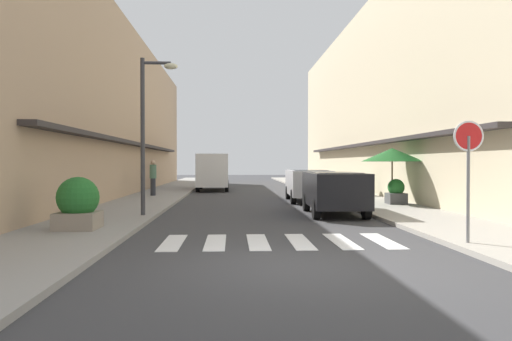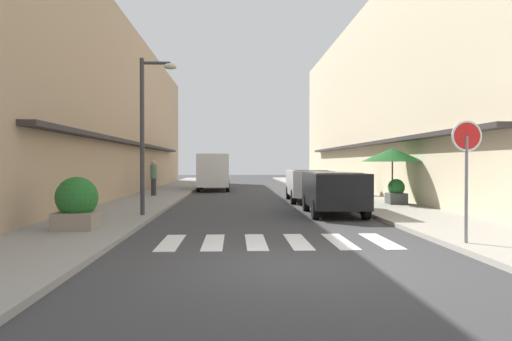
{
  "view_description": "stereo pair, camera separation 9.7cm",
  "coord_description": "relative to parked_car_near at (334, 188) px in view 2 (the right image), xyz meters",
  "views": [
    {
      "loc": [
        -1.05,
        -8.03,
        1.78
      ],
      "look_at": [
        -0.07,
        11.3,
        1.48
      ],
      "focal_mm": 32.98,
      "sensor_mm": 36.0,
      "label": 1
    },
    {
      "loc": [
        -0.95,
        -8.04,
        1.78
      ],
      "look_at": [
        -0.07,
        11.3,
        1.48
      ],
      "focal_mm": 32.98,
      "sensor_mm": 36.0,
      "label": 2
    }
  ],
  "objects": [
    {
      "name": "building_row_right",
      "position": [
        6.47,
        10.08,
        4.45
      ],
      "size": [
        5.5,
        39.95,
        10.74
      ],
      "color": "beige",
      "rests_on": "ground_plane"
    },
    {
      "name": "cafe_umbrella",
      "position": [
        3.08,
        3.09,
        1.2
      ],
      "size": [
        2.51,
        2.51,
        2.28
      ],
      "color": "#262626",
      "rests_on": "sidewalk_right"
    },
    {
      "name": "pedestrian_walking_near",
      "position": [
        -7.55,
        8.34,
        0.17
      ],
      "size": [
        0.34,
        0.34,
        1.82
      ],
      "rotation": [
        0.0,
        0.0,
        5.57
      ],
      "color": "#282B33",
      "rests_on": "sidewalk_left"
    },
    {
      "name": "planter_corner",
      "position": [
        -7.38,
        -3.9,
        -0.17
      ],
      "size": [
        1.05,
        1.05,
        1.32
      ],
      "color": "gray",
      "rests_on": "sidewalk_left"
    },
    {
      "name": "crosswalk",
      "position": [
        -2.45,
        -5.4,
        -0.91
      ],
      "size": [
        5.2,
        2.2,
        0.01
      ],
      "color": "silver",
      "rests_on": "ground_plane"
    },
    {
      "name": "parked_car_mid",
      "position": [
        0.0,
        5.63,
        0.0
      ],
      "size": [
        1.95,
        4.42,
        1.47
      ],
      "color": "silver",
      "rests_on": "ground_plane"
    },
    {
      "name": "delivery_van",
      "position": [
        -4.75,
        14.87,
        0.49
      ],
      "size": [
        2.05,
        5.42,
        2.37
      ],
      "color": "silver",
      "rests_on": "ground_plane"
    },
    {
      "name": "sidewalk_left",
      "position": [
        -7.41,
        8.97,
        -0.86
      ],
      "size": [
        2.93,
        59.04,
        0.12
      ],
      "primitive_type": "cube",
      "color": "gray",
      "rests_on": "ground_plane"
    },
    {
      "name": "round_street_sign",
      "position": [
        1.42,
        -6.38,
        1.15
      ],
      "size": [
        0.65,
        0.07,
        2.55
      ],
      "color": "slate",
      "rests_on": "sidewalk_right"
    },
    {
      "name": "planter_midblock",
      "position": [
        3.18,
        2.89,
        -0.32
      ],
      "size": [
        0.73,
        0.73,
        1.02
      ],
      "color": "#4C4C4C",
      "rests_on": "sidewalk_right"
    },
    {
      "name": "building_row_left",
      "position": [
        -11.37,
        10.08,
        3.68
      ],
      "size": [
        5.5,
        39.95,
        9.2
      ],
      "color": "tan",
      "rests_on": "ground_plane"
    },
    {
      "name": "parked_car_near",
      "position": [
        0.0,
        0.0,
        0.0
      ],
      "size": [
        1.93,
        4.0,
        1.47
      ],
      "color": "black",
      "rests_on": "ground_plane"
    },
    {
      "name": "planter_far",
      "position": [
        3.06,
        7.94,
        -0.29
      ],
      "size": [
        0.87,
        0.87,
        1.11
      ],
      "color": "slate",
      "rests_on": "sidewalk_right"
    },
    {
      "name": "sidewalk_right",
      "position": [
        2.51,
        8.97,
        -0.86
      ],
      "size": [
        2.93,
        59.04,
        0.12
      ],
      "primitive_type": "cube",
      "color": "#9E998E",
      "rests_on": "ground_plane"
    },
    {
      "name": "street_lamp",
      "position": [
        -6.15,
        -0.75,
        2.29
      ],
      "size": [
        1.19,
        0.28,
        5.01
      ],
      "color": "#38383D",
      "rests_on": "sidewalk_left"
    },
    {
      "name": "ground_plane",
      "position": [
        -2.45,
        8.97,
        -0.92
      ],
      "size": [
        92.78,
        92.78,
        0.0
      ],
      "primitive_type": "plane",
      "color": "#38383A"
    }
  ]
}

